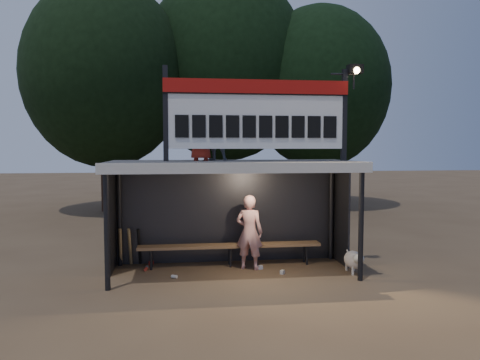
% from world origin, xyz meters
% --- Properties ---
extents(ground, '(80.00, 80.00, 0.00)m').
position_xyz_m(ground, '(0.00, 0.00, 0.00)').
color(ground, '#503B28').
rests_on(ground, ground).
extents(player, '(0.69, 0.58, 1.60)m').
position_xyz_m(player, '(0.38, 0.25, 0.80)').
color(player, white).
rests_on(player, ground).
extents(child_a, '(0.58, 0.48, 1.08)m').
position_xyz_m(child_a, '(-0.33, 0.37, 2.86)').
color(child_a, slate).
rests_on(child_a, dugout_shelter).
extents(child_b, '(0.56, 0.39, 1.10)m').
position_xyz_m(child_b, '(-0.64, 0.20, 2.87)').
color(child_b, '#A62719').
rests_on(child_b, dugout_shelter).
extents(dugout_shelter, '(5.10, 2.08, 2.32)m').
position_xyz_m(dugout_shelter, '(0.00, 0.24, 1.85)').
color(dugout_shelter, '#373739').
rests_on(dugout_shelter, ground).
extents(scoreboard_assembly, '(4.10, 0.27, 1.99)m').
position_xyz_m(scoreboard_assembly, '(0.56, -0.01, 3.32)').
color(scoreboard_assembly, black).
rests_on(scoreboard_assembly, dugout_shelter).
extents(bench, '(4.00, 0.35, 0.48)m').
position_xyz_m(bench, '(0.00, 0.55, 0.43)').
color(bench, olive).
rests_on(bench, ground).
extents(tree_left, '(6.46, 6.46, 9.27)m').
position_xyz_m(tree_left, '(-4.00, 10.00, 5.51)').
color(tree_left, black).
rests_on(tree_left, ground).
extents(tree_mid, '(7.22, 7.22, 10.36)m').
position_xyz_m(tree_mid, '(1.00, 11.50, 6.17)').
color(tree_mid, '#301F15').
rests_on(tree_mid, ground).
extents(tree_right, '(6.08, 6.08, 8.72)m').
position_xyz_m(tree_right, '(5.00, 10.50, 5.19)').
color(tree_right, black).
rests_on(tree_right, ground).
extents(dog, '(0.36, 0.81, 0.49)m').
position_xyz_m(dog, '(2.48, -0.37, 0.28)').
color(dog, silver).
rests_on(dog, ground).
extents(bats, '(0.48, 0.33, 0.84)m').
position_xyz_m(bats, '(-2.17, 0.82, 0.43)').
color(bats, '#997747').
rests_on(bats, ground).
extents(litter, '(2.90, 1.28, 0.08)m').
position_xyz_m(litter, '(-0.80, 0.24, 0.04)').
color(litter, '#B1231E').
rests_on(litter, ground).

